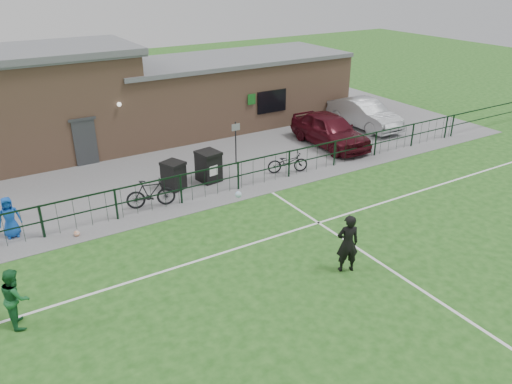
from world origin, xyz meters
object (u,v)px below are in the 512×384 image
car_maroon (330,130)px  wheelie_bin_right (209,167)px  outfield_player (16,297)px  wheelie_bin_left (174,176)px  sign_post (236,143)px  spectator_child (9,217)px  bicycle_d (151,193)px  car_silver (364,114)px  ball_ground (77,234)px  bicycle_e (288,162)px

car_maroon → wheelie_bin_right: bearing=-171.6°
outfield_player → wheelie_bin_left: bearing=-47.0°
wheelie_bin_right → wheelie_bin_left: bearing=170.7°
sign_post → spectator_child: (-9.67, -1.84, -0.28)m
bicycle_d → sign_post: bearing=-52.5°
spectator_child → car_silver: bearing=9.6°
wheelie_bin_right → car_silver: bearing=2.7°
wheelie_bin_right → sign_post: 2.21m
spectator_child → ball_ground: size_ratio=7.11×
car_silver → ball_ground: (-16.67, -4.12, -0.69)m
wheelie_bin_left → car_maroon: car_maroon is taller
wheelie_bin_right → spectator_child: 7.81m
wheelie_bin_right → car_maroon: size_ratio=0.25×
car_silver → outfield_player: bearing=-157.2°
wheelie_bin_left → ball_ground: size_ratio=5.26×
wheelie_bin_left → bicycle_e: bearing=-33.2°
car_maroon → outfield_player: 16.73m
wheelie_bin_left → ball_ground: (-4.35, -1.90, -0.45)m
car_silver → bicycle_d: car_silver is taller
sign_post → outfield_player: size_ratio=1.24×
car_silver → bicycle_d: bearing=-166.3°
wheelie_bin_right → bicycle_e: (3.35, -0.98, -0.14)m
wheelie_bin_right → ball_ground: size_ratio=5.98×
sign_post → ball_ground: size_ratio=9.87×
wheelie_bin_left → bicycle_d: size_ratio=0.58×
bicycle_e → outfield_player: outfield_player is taller
car_maroon → spectator_child: 15.02m
spectator_child → sign_post: bearing=11.1°
car_maroon → ball_ground: size_ratio=23.69×
bicycle_e → sign_post: bearing=55.6°
spectator_child → outfield_player: (-0.47, -4.91, 0.07)m
sign_post → bicycle_e: bearing=-54.5°
bicycle_d → car_silver: bearing=-62.7°
sign_post → ball_ground: 8.41m
wheelie_bin_left → ball_ground: bearing=-178.2°
car_silver → outfield_player: outfield_player is taller
bicycle_d → spectator_child: size_ratio=1.28×
car_maroon → car_silver: bearing=23.1°
car_silver → outfield_player: (-18.98, -7.94, 0.01)m
car_silver → ball_ground: car_silver is taller
wheelie_bin_left → ball_ground: wheelie_bin_left is taller
wheelie_bin_right → bicycle_d: 3.17m
wheelie_bin_left → car_silver: bearing=-11.6°
bicycle_d → spectator_child: bearing=99.9°
outfield_player → ball_ground: outfield_player is taller
sign_post → car_silver: size_ratio=0.43×
car_maroon → bicycle_e: car_maroon is taller
wheelie_bin_left → outfield_player: (-6.66, -5.72, 0.25)m
bicycle_e → outfield_player: bearing=132.3°
car_maroon → outfield_player: bearing=-155.2°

